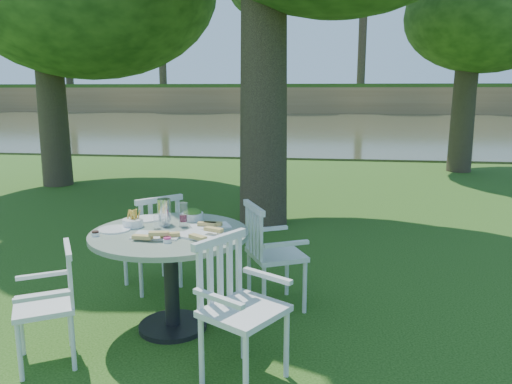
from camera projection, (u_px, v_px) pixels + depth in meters
The scene contains 9 objects.
ground at pixel (253, 272), 5.41m from camera, with size 140.00×140.00×0.00m, color #173B0C.
table at pixel (170, 253), 4.01m from camera, with size 1.26×1.26×0.83m.
chair_ne at pixel (266, 248), 4.43m from camera, with size 0.62×0.64×0.96m.
chair_nw at pixel (156, 235), 4.85m from camera, with size 0.66×0.66×0.95m.
chair_sw at pixel (56, 295), 3.56m from camera, with size 0.57×0.58×0.85m.
chair_se at pixel (233, 297), 3.34m from camera, with size 0.65×0.66×0.98m.
tableware at pixel (168, 222), 4.10m from camera, with size 1.13×0.80×0.22m.
river at pixel (313, 126), 27.73m from camera, with size 100.00×28.00×0.12m, color #363921.
far_bank at pixel (324, 29), 43.83m from camera, with size 100.00×18.00×15.20m.
Camera 1 is at (0.74, -5.08, 1.93)m, focal length 35.00 mm.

